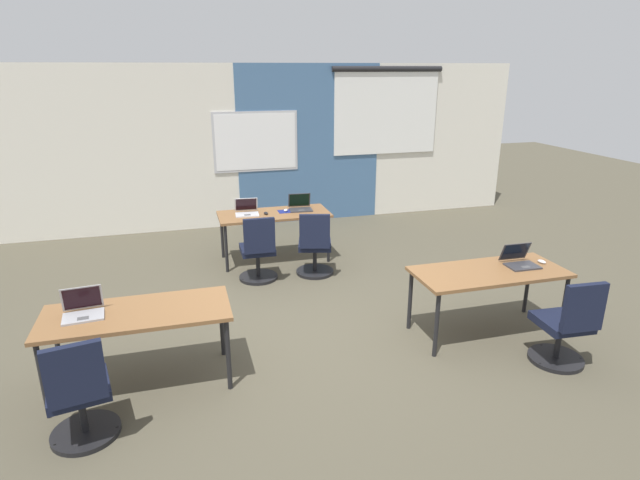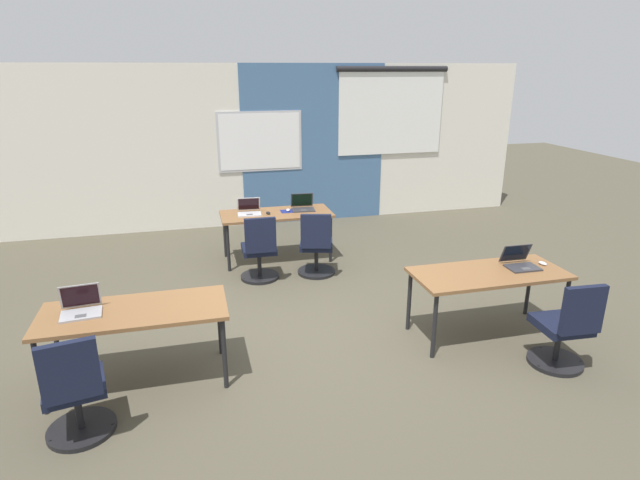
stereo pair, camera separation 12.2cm
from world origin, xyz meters
TOP-DOWN VIEW (x-y plane):
  - ground_plane at (0.00, 0.00)m, footprint 24.00×24.00m
  - back_wall_assembly at (0.05, 4.20)m, footprint 10.00×0.27m
  - desk_near_left at (-1.75, -0.60)m, footprint 1.60×0.70m
  - desk_near_right at (1.75, -0.60)m, footprint 1.60×0.70m
  - desk_far_center at (0.00, 2.20)m, footprint 1.60×0.70m
  - laptop_far_right at (0.41, 2.28)m, footprint 0.35×0.32m
  - mousepad_far_right at (0.18, 2.23)m, footprint 0.22×0.19m
  - mouse_far_right at (0.18, 2.23)m, footprint 0.08×0.11m
  - chair_far_right at (0.41, 1.45)m, footprint 0.54×0.59m
  - laptop_near_right_end at (2.15, -0.55)m, footprint 0.34×0.32m
  - mouse_near_right_end at (2.42, -0.56)m, footprint 0.08×0.11m
  - chair_near_right_end at (2.11, -1.37)m, footprint 0.52×0.55m
  - laptop_near_left_end at (-2.18, -0.56)m, footprint 0.36×0.30m
  - chair_near_left_end at (-2.15, -1.28)m, footprint 0.52×0.57m
  - laptop_far_left at (-0.39, 2.24)m, footprint 0.35×0.34m
  - mouse_far_left at (-0.12, 2.16)m, footprint 0.07×0.11m
  - chair_far_left at (-0.36, 1.47)m, footprint 0.52×0.54m

SIDE VIEW (x-z plane):
  - ground_plane at x=0.00m, z-range 0.00..0.00m
  - chair_far_right at x=0.41m, z-range -0.08..0.84m
  - chair_near_right_end at x=2.11m, z-range -0.08..0.84m
  - chair_near_left_end at x=-2.15m, z-range -0.08..0.84m
  - chair_far_left at x=-0.36m, z-range -0.08..0.84m
  - desk_near_left at x=-1.75m, z-range 0.30..1.02m
  - desk_near_right at x=1.75m, z-range 0.30..1.02m
  - desk_far_center at x=0.00m, z-range 0.30..1.02m
  - mousepad_far_right at x=0.18m, z-range 0.72..0.72m
  - mouse_near_right_end at x=2.42m, z-range 0.72..0.75m
  - mouse_far_left at x=-0.12m, z-range 0.72..0.75m
  - mouse_far_right at x=0.18m, z-range 0.72..0.76m
  - laptop_far_left at x=-0.39m, z-range 0.66..0.88m
  - laptop_near_right_end at x=2.15m, z-range 0.66..0.88m
  - laptop_far_right at x=0.41m, z-range 0.65..0.88m
  - laptop_near_left_end at x=-2.18m, z-range 0.65..0.89m
  - back_wall_assembly at x=0.05m, z-range 0.01..2.81m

